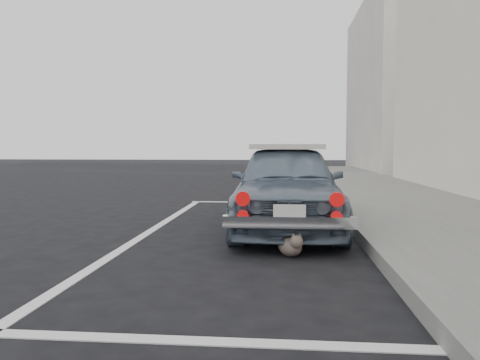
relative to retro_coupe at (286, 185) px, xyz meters
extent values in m
plane|color=black|center=(-0.95, -3.37, -0.62)|extent=(80.00, 80.00, 0.00)
cube|color=white|center=(3.71, 6.63, 3.98)|extent=(0.10, 2.00, 1.60)
cube|color=#B8B2A7|center=(5.40, 16.63, 3.38)|extent=(3.50, 10.00, 8.00)
cube|color=silver|center=(-0.45, -3.87, -0.61)|extent=(3.00, 0.12, 0.01)
cube|color=silver|center=(-0.45, 3.13, -0.61)|extent=(3.00, 0.12, 0.01)
cube|color=silver|center=(-1.85, -0.37, -0.61)|extent=(0.12, 7.00, 0.01)
imported|color=slate|center=(0.00, 0.00, -0.01)|extent=(1.48, 3.60, 1.22)
cube|color=silver|center=(0.00, 0.36, 0.53)|extent=(1.02, 1.37, 0.07)
cube|color=silver|center=(0.02, -1.74, -0.24)|extent=(1.37, 0.13, 0.12)
cube|color=white|center=(0.02, -1.79, -0.14)|extent=(0.33, 0.02, 0.17)
cylinder|color=red|center=(-0.46, -1.78, 0.00)|extent=(0.15, 0.04, 0.15)
cylinder|color=red|center=(0.49, -1.77, 0.00)|extent=(0.15, 0.04, 0.15)
cylinder|color=red|center=(-0.46, -1.78, -0.18)|extent=(0.12, 0.04, 0.12)
cylinder|color=red|center=(0.49, -1.77, -0.18)|extent=(0.12, 0.04, 0.12)
ellipsoid|color=#6E5E54|center=(0.03, -1.63, -0.50)|extent=(0.35, 0.42, 0.22)
sphere|color=#6E5E54|center=(0.09, -1.77, -0.43)|extent=(0.14, 0.14, 0.14)
cone|color=#6E5E54|center=(0.06, -1.79, -0.36)|extent=(0.05, 0.05, 0.05)
cone|color=#6E5E54|center=(0.13, -1.76, -0.36)|extent=(0.05, 0.05, 0.05)
cylinder|color=#6E5E54|center=(0.00, -1.44, -0.58)|extent=(0.19, 0.18, 0.03)
camera|label=1|loc=(-0.05, -6.52, 0.53)|focal=35.00mm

